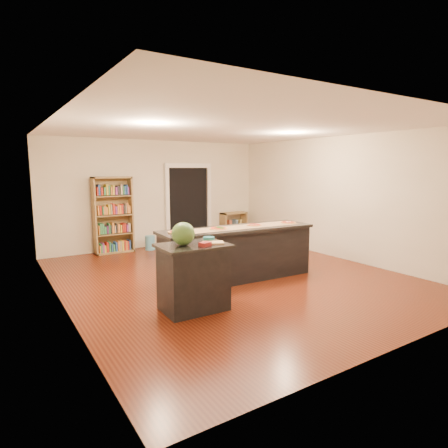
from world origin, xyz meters
TOP-DOWN VIEW (x-y plane):
  - room at (0.00, 0.00)m, footprint 6.00×7.00m
  - doorway at (0.90, 3.46)m, footprint 1.40×0.09m
  - kitchen_island at (0.03, -0.22)m, footprint 2.98×0.81m
  - side_counter at (-1.39, -1.15)m, footprint 0.99×0.73m
  - bookshelf at (-1.27, 3.28)m, footprint 0.94×0.33m
  - low_shelf at (2.30, 3.28)m, footprint 0.78×0.34m
  - waste_bin at (-0.40, 3.10)m, footprint 0.25×0.25m
  - kraft_paper at (0.03, -0.21)m, footprint 2.61×0.59m
  - watermelon at (-1.54, -1.14)m, footprint 0.33×0.33m
  - cutting_board at (-1.11, -1.24)m, footprint 0.37×0.32m
  - package_red at (-1.31, -1.35)m, footprint 0.19×0.16m
  - package_teal at (-1.08, -1.06)m, footprint 0.17×0.17m
  - pizza_a at (-1.16, -0.13)m, footprint 0.32×0.32m
  - pizza_b at (-0.37, -0.18)m, footprint 0.35×0.35m
  - pizza_c at (0.43, -0.20)m, footprint 0.28×0.28m
  - pizza_d at (1.22, -0.28)m, footprint 0.31×0.31m

SIDE VIEW (x-z plane):
  - waste_bin at x=-0.40m, z-range 0.00..0.36m
  - low_shelf at x=2.30m, z-range 0.00..0.78m
  - kitchen_island at x=0.03m, z-range 0.00..0.99m
  - side_counter at x=-1.39m, z-range 0.00..0.99m
  - bookshelf at x=-1.27m, z-range 0.00..1.87m
  - kraft_paper at x=0.03m, z-range 0.98..0.99m
  - cutting_board at x=-1.11m, z-range 0.98..1.00m
  - pizza_a at x=-1.16m, z-range 0.99..1.01m
  - pizza_b at x=-0.37m, z-range 0.99..1.01m
  - pizza_c at x=0.43m, z-range 0.99..1.01m
  - pizza_d at x=1.22m, z-range 0.99..1.01m
  - package_red at x=-1.31m, z-range 0.98..1.04m
  - package_teal at x=-1.08m, z-range 0.98..1.05m
  - watermelon at x=-1.54m, z-range 0.98..1.31m
  - doorway at x=0.90m, z-range 0.10..2.31m
  - room at x=0.00m, z-range 0.00..2.80m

